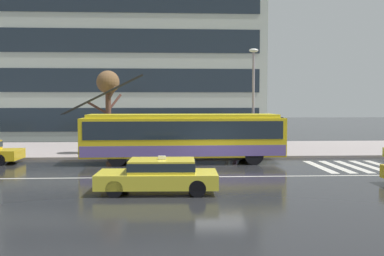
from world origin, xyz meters
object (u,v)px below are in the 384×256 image
(taxi_oncoming_near, at_px, (159,174))
(street_lamp, at_px, (253,92))
(trolleybus, at_px, (184,136))
(bus_shelter, at_px, (150,125))
(pedestrian_approaching_curb, at_px, (161,138))
(pedestrian_at_shelter, at_px, (229,128))
(street_tree_bare, at_px, (108,88))
(pedestrian_walking_past, at_px, (236,128))

(taxi_oncoming_near, relative_size, street_lamp, 0.68)
(trolleybus, distance_m, bus_shelter, 4.44)
(taxi_oncoming_near, distance_m, bus_shelter, 11.88)
(bus_shelter, relative_size, pedestrian_approaching_curb, 2.55)
(taxi_oncoming_near, height_order, pedestrian_approaching_curb, pedestrian_approaching_curb)
(trolleybus, relative_size, pedestrian_at_shelter, 6.23)
(trolleybus, bearing_deg, street_lamp, 30.36)
(taxi_oncoming_near, relative_size, pedestrian_at_shelter, 2.29)
(pedestrian_at_shelter, relative_size, street_tree_bare, 0.37)
(trolleybus, xyz_separation_m, street_tree_bare, (-4.70, 3.22, 2.82))
(bus_shelter, height_order, pedestrian_approaching_curb, bus_shelter)
(pedestrian_walking_past, bearing_deg, trolleybus, -135.67)
(taxi_oncoming_near, xyz_separation_m, pedestrian_at_shelter, (4.36, 12.42, 1.00))
(pedestrian_at_shelter, xyz_separation_m, pedestrian_walking_past, (0.35, -1.05, 0.08))
(taxi_oncoming_near, relative_size, pedestrian_walking_past, 2.28)
(trolleybus, xyz_separation_m, taxi_oncoming_near, (-1.16, -7.90, -0.83))
(bus_shelter, height_order, street_tree_bare, street_tree_bare)
(pedestrian_approaching_curb, xyz_separation_m, street_lamp, (5.86, -1.75, 3.02))
(trolleybus, bearing_deg, pedestrian_approaching_curb, 107.16)
(street_tree_bare, bearing_deg, pedestrian_approaching_curb, 19.20)
(taxi_oncoming_near, height_order, street_lamp, street_lamp)
(bus_shelter, distance_m, pedestrian_approaching_curb, 1.29)
(pedestrian_approaching_curb, bearing_deg, street_lamp, -16.58)
(pedestrian_approaching_curb, height_order, pedestrian_walking_past, pedestrian_walking_past)
(bus_shelter, bearing_deg, trolleybus, -61.34)
(taxi_oncoming_near, xyz_separation_m, pedestrian_walking_past, (4.71, 11.37, 1.08))
(trolleybus, distance_m, street_tree_bare, 6.36)
(bus_shelter, xyz_separation_m, pedestrian_approaching_curb, (0.76, 0.51, -0.91))
(trolleybus, height_order, street_lamp, street_lamp)
(street_lamp, height_order, street_tree_bare, street_lamp)
(taxi_oncoming_near, bearing_deg, street_lamp, 61.75)
(pedestrian_at_shelter, bearing_deg, bus_shelter, -173.10)
(trolleybus, xyz_separation_m, bus_shelter, (-2.12, 3.87, 0.46))
(trolleybus, distance_m, pedestrian_walking_past, 4.97)
(pedestrian_approaching_curb, bearing_deg, street_tree_bare, -160.80)
(pedestrian_at_shelter, height_order, pedestrian_approaching_curb, pedestrian_at_shelter)
(trolleybus, bearing_deg, pedestrian_walking_past, 44.33)
(trolleybus, relative_size, pedestrian_approaching_curb, 7.80)
(taxi_oncoming_near, distance_m, pedestrian_approaching_curb, 12.30)
(bus_shelter, relative_size, pedestrian_at_shelter, 2.04)
(pedestrian_at_shelter, distance_m, street_tree_bare, 8.43)
(pedestrian_walking_past, relative_size, street_lamp, 0.30)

